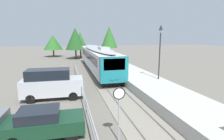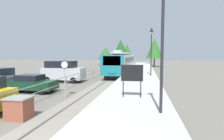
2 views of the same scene
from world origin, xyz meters
name	(u,v)px [view 2 (image 2 of 2)]	position (x,y,z in m)	size (l,w,h in m)	color
ground_plane	(97,77)	(-3.00, 22.00, 0.00)	(160.00, 160.00, 0.00)	#6B665B
track_rails	(117,77)	(0.00, 22.00, 0.03)	(3.20, 60.00, 0.14)	gray
commuter_train	(122,61)	(0.00, 27.67, 2.15)	(2.82, 20.76, 3.74)	silver
station_platform	(140,75)	(3.25, 22.00, 0.45)	(3.90, 60.00, 0.90)	#B7B5AD
platform_lamp_near_end	(163,19)	(4.54, 3.73, 4.62)	(0.34, 0.34, 5.35)	#232328
platform_lamp_mid_platform	(151,42)	(4.54, 17.15, 4.62)	(0.34, 0.34, 5.35)	#232328
platform_notice_board	(132,74)	(3.19, 6.21, 2.19)	(1.20, 0.08, 1.80)	#232328
speed_limit_sign	(65,70)	(-2.02, 8.94, 2.12)	(0.61, 0.10, 2.81)	#9EA0A5
brick_utility_cabinet	(19,108)	(-2.33, 4.25, 0.57)	(1.21, 0.99, 1.13)	brown
carpark_fence	(66,80)	(-3.30, 12.00, 0.91)	(0.06, 36.06, 1.25)	#9EA0A5
parked_hatchback_dark_green	(32,83)	(-5.66, 10.31, 0.79)	(4.03, 1.83, 1.53)	#143823
parked_van_silver	(63,71)	(-5.68, 16.34, 1.29)	(4.96, 2.10, 2.51)	#B7BABF
tree_behind_carpark	(106,53)	(-7.72, 49.24, 3.64)	(4.75, 4.75, 5.47)	brown
tree_behind_station_far	(127,52)	(-1.07, 46.39, 4.02)	(3.61, 3.61, 6.18)	brown
tree_distant_left	(154,48)	(6.31, 46.55, 4.98)	(4.30, 4.30, 7.70)	brown
tree_distant_centre	(121,49)	(-2.40, 43.15, 4.62)	(4.51, 4.51, 7.11)	brown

